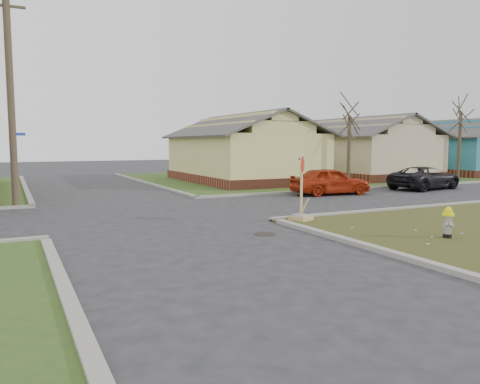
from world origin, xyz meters
name	(u,v)px	position (x,y,z in m)	size (l,w,h in m)	color
ground	(187,238)	(0.00, 0.00, 0.00)	(120.00, 120.00, 0.00)	#272729
verge_far_right	(364,175)	(22.00, 18.00, 0.03)	(37.00, 19.00, 0.05)	#314C1B
curbs	(142,214)	(0.00, 5.00, 0.00)	(80.00, 40.00, 0.12)	gray
manhole	(265,234)	(2.20, -0.50, 0.01)	(0.64, 0.64, 0.01)	black
side_house_yellow	(243,150)	(10.00, 16.50, 2.19)	(7.60, 11.60, 4.70)	brown
side_house_tan	(357,149)	(20.00, 16.50, 2.19)	(7.60, 11.60, 4.70)	brown
side_house_teal	(447,148)	(30.00, 16.50, 2.19)	(7.60, 11.60, 4.70)	brown
utility_pole	(10,92)	(-4.20, 8.90, 4.66)	(1.80, 0.28, 9.00)	#3D3123
tree_mid_right	(349,151)	(14.00, 10.20, 2.15)	(0.22, 0.22, 4.20)	#3D3123
tree_far_right	(459,146)	(24.00, 10.50, 2.43)	(0.22, 0.22, 4.76)	#3D3123
fire_hydrant	(448,221)	(6.36, -3.36, 0.52)	(0.32, 0.32, 0.86)	black
stop_sign	(301,206)	(4.39, 0.90, 0.53)	(0.63, 0.61, 2.22)	tan
red_sedan	(330,181)	(10.37, 7.21, 0.70)	(1.66, 4.12, 1.40)	#A2250B
dark_pickup	(425,178)	(17.00, 7.10, 0.65)	(2.16, 4.67, 1.30)	black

